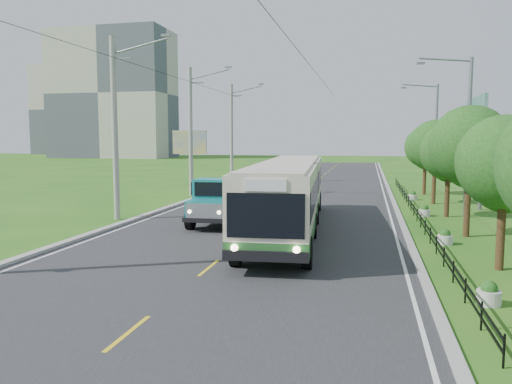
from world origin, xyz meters
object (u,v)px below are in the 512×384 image
(streetlight_far, at_px, (434,134))
(billboard_right, at_px, (475,126))
(pole_far, at_px, (232,133))
(billboard_left, at_px, (190,146))
(tree_fourth, at_px, (449,155))
(planter_near, at_px, (445,238))
(planter_front, at_px, (489,294))
(planter_far, at_px, (413,196))
(bus, at_px, (288,190))
(planter_mid, at_px, (425,211))
(dump_truck, at_px, (220,198))
(tree_fifth, at_px, (436,148))
(pole_mid, at_px, (191,131))
(tree_second, at_px, (505,167))
(streetlight_mid, at_px, (466,131))
(pole_near, at_px, (115,128))
(tree_back, at_px, (426,149))
(tree_third, at_px, (471,150))

(streetlight_far, relative_size, billboard_right, 1.24)
(pole_far, xyz_separation_m, billboard_left, (-1.24, -9.00, -1.23))
(tree_fourth, distance_m, planter_near, 8.87)
(planter_front, relative_size, planter_far, 1.00)
(tree_fourth, xyz_separation_m, bus, (-8.27, -6.56, -1.59))
(planter_mid, xyz_separation_m, dump_truck, (-10.89, -5.03, 1.10))
(pole_far, height_order, tree_fifth, pole_far)
(pole_mid, xyz_separation_m, bus, (9.85, -13.42, -3.10))
(bus, bearing_deg, streetlight_far, 61.98)
(tree_second, height_order, tree_fifth, tree_fifth)
(streetlight_mid, relative_size, planter_far, 13.54)
(pole_far, bearing_deg, pole_near, -90.00)
(planter_front, distance_m, planter_mid, 16.00)
(tree_back, height_order, bus, tree_back)
(dump_truck, bearing_deg, tree_fourth, 21.19)
(tree_fourth, distance_m, streetlight_mid, 1.54)
(tree_second, bearing_deg, pole_mid, 133.85)
(bus, bearing_deg, planter_mid, 38.38)
(tree_back, bearing_deg, tree_third, -90.00)
(pole_mid, bearing_deg, billboard_left, 112.42)
(tree_fourth, bearing_deg, pole_mid, 159.26)
(tree_fourth, height_order, planter_far, tree_fourth)
(pole_near, relative_size, streetlight_far, 1.10)
(tree_third, relative_size, streetlight_mid, 0.66)
(tree_third, relative_size, tree_fifth, 1.03)
(tree_fifth, height_order, planter_mid, tree_fifth)
(streetlight_far, bearing_deg, pole_far, 165.19)
(pole_far, relative_size, tree_back, 1.82)
(pole_mid, bearing_deg, tree_second, -46.15)
(tree_second, bearing_deg, tree_fourth, 90.00)
(pole_far, distance_m, planter_front, 39.15)
(pole_mid, distance_m, streetlight_mid, 20.16)
(pole_near, distance_m, tree_fifth, 21.31)
(planter_front, bearing_deg, billboard_right, 80.45)
(pole_far, distance_m, tree_fourth, 26.20)
(dump_truck, bearing_deg, tree_second, -31.20)
(planter_front, bearing_deg, tree_fourth, 85.55)
(bus, bearing_deg, planter_near, -16.77)
(tree_second, height_order, planter_mid, tree_second)
(tree_second, distance_m, streetlight_far, 25.91)
(planter_far, bearing_deg, streetlight_mid, -75.68)
(tree_third, bearing_deg, billboard_right, 78.36)
(tree_fourth, height_order, billboard_right, billboard_right)
(tree_fourth, xyz_separation_m, streetlight_far, (0.79, 13.86, 1.32))
(streetlight_mid, distance_m, billboard_right, 6.24)
(pole_mid, height_order, tree_fifth, pole_mid)
(pole_near, xyz_separation_m, planter_far, (16.86, 13.00, -4.81))
(tree_second, xyz_separation_m, dump_truck, (-12.15, 6.82, -2.13))
(pole_near, height_order, planter_front, pole_near)
(tree_second, bearing_deg, billboard_right, 82.21)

